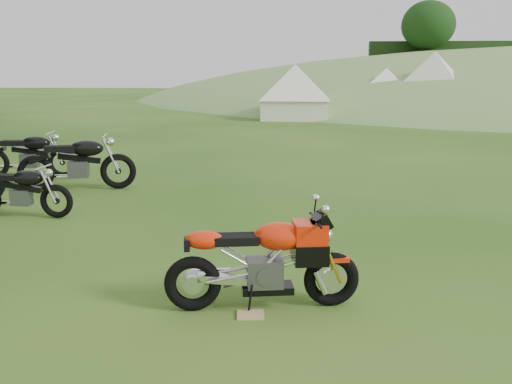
# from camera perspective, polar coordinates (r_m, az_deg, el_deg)

# --- Properties ---
(ground) EXTENTS (120.00, 120.00, 0.00)m
(ground) POSITION_cam_1_polar(r_m,az_deg,el_deg) (6.93, -2.26, -6.57)
(ground) COLOR #194A10
(ground) RESTS_ON ground
(sport_motorcycle) EXTENTS (1.81, 0.73, 1.06)m
(sport_motorcycle) POSITION_cam_1_polar(r_m,az_deg,el_deg) (5.37, 0.69, -6.29)
(sport_motorcycle) COLOR red
(sport_motorcycle) RESTS_ON ground
(plywood_board) EXTENTS (0.27, 0.23, 0.02)m
(plywood_board) POSITION_cam_1_polar(r_m,az_deg,el_deg) (5.38, -0.56, -12.16)
(plywood_board) COLOR tan
(plywood_board) RESTS_ON ground
(vintage_moto_a) EXTENTS (2.14, 0.93, 1.10)m
(vintage_moto_a) POSITION_cam_1_polar(r_m,az_deg,el_deg) (11.12, -17.49, 2.95)
(vintage_moto_a) COLOR black
(vintage_moto_a) RESTS_ON ground
(vintage_moto_c) EXTENTS (1.64, 0.46, 0.86)m
(vintage_moto_c) POSITION_cam_1_polar(r_m,az_deg,el_deg) (9.40, -22.56, 0.22)
(vintage_moto_c) COLOR black
(vintage_moto_c) RESTS_ON ground
(vintage_moto_d) EXTENTS (1.99, 0.71, 1.02)m
(vintage_moto_d) POSITION_cam_1_polar(r_m,az_deg,el_deg) (12.71, -21.86, 3.57)
(vintage_moto_d) COLOR black
(vintage_moto_d) RESTS_ON ground
(tent_left) EXTENTS (2.92, 2.92, 2.50)m
(tent_left) POSITION_cam_1_polar(r_m,az_deg,el_deg) (25.96, 3.93, 10.05)
(tent_left) COLOR silver
(tent_left) RESTS_ON ground
(tent_mid) EXTENTS (3.26, 3.26, 2.40)m
(tent_mid) POSITION_cam_1_polar(r_m,az_deg,el_deg) (29.44, 12.85, 9.93)
(tent_mid) COLOR white
(tent_mid) RESTS_ON ground
(tent_right) EXTENTS (4.31, 4.31, 2.87)m
(tent_right) POSITION_cam_1_polar(r_m,az_deg,el_deg) (29.41, 17.31, 10.15)
(tent_right) COLOR silver
(tent_right) RESTS_ON ground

